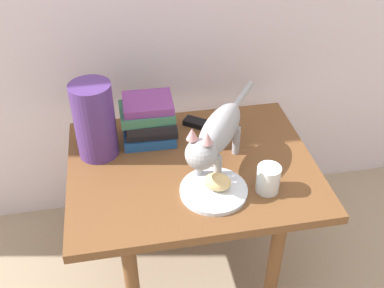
{
  "coord_description": "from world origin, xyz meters",
  "views": [
    {
      "loc": [
        -0.2,
        -1.09,
        1.42
      ],
      "look_at": [
        0.0,
        0.0,
        0.58
      ],
      "focal_mm": 42.43,
      "sensor_mm": 36.0,
      "label": 1
    }
  ],
  "objects_px": {
    "candle_jar": "(268,180)",
    "bread_roll": "(218,182)",
    "green_vase": "(95,120)",
    "cat": "(216,135)",
    "plate": "(214,191)",
    "side_table": "(192,180)",
    "book_stack": "(149,120)",
    "tv_remote": "(204,125)"
  },
  "relations": [
    {
      "from": "candle_jar",
      "to": "bread_roll",
      "type": "bearing_deg",
      "value": 173.12
    },
    {
      "from": "candle_jar",
      "to": "green_vase",
      "type": "bearing_deg",
      "value": 150.91
    },
    {
      "from": "cat",
      "to": "plate",
      "type": "bearing_deg",
      "value": -104.44
    },
    {
      "from": "side_table",
      "to": "book_stack",
      "type": "xyz_separation_m",
      "value": [
        -0.12,
        0.16,
        0.14
      ]
    },
    {
      "from": "green_vase",
      "to": "cat",
      "type": "bearing_deg",
      "value": -22.98
    },
    {
      "from": "book_stack",
      "to": "candle_jar",
      "type": "relative_size",
      "value": 2.19
    },
    {
      "from": "bread_roll",
      "to": "tv_remote",
      "type": "xyz_separation_m",
      "value": [
        0.03,
        0.33,
        -0.03
      ]
    },
    {
      "from": "book_stack",
      "to": "tv_remote",
      "type": "xyz_separation_m",
      "value": [
        0.2,
        0.03,
        -0.06
      ]
    },
    {
      "from": "book_stack",
      "to": "tv_remote",
      "type": "height_order",
      "value": "book_stack"
    },
    {
      "from": "plate",
      "to": "book_stack",
      "type": "xyz_separation_m",
      "value": [
        -0.15,
        0.3,
        0.07
      ]
    },
    {
      "from": "plate",
      "to": "tv_remote",
      "type": "bearing_deg",
      "value": 83.07
    },
    {
      "from": "plate",
      "to": "green_vase",
      "type": "distance_m",
      "value": 0.43
    },
    {
      "from": "cat",
      "to": "candle_jar",
      "type": "height_order",
      "value": "cat"
    },
    {
      "from": "plate",
      "to": "green_vase",
      "type": "relative_size",
      "value": 0.79
    },
    {
      "from": "cat",
      "to": "book_stack",
      "type": "xyz_separation_m",
      "value": [
        -0.18,
        0.2,
        -0.06
      ]
    },
    {
      "from": "plate",
      "to": "bread_roll",
      "type": "distance_m",
      "value": 0.03
    },
    {
      "from": "side_table",
      "to": "book_stack",
      "type": "bearing_deg",
      "value": 125.41
    },
    {
      "from": "candle_jar",
      "to": "cat",
      "type": "bearing_deg",
      "value": 137.62
    },
    {
      "from": "plate",
      "to": "tv_remote",
      "type": "height_order",
      "value": "tv_remote"
    },
    {
      "from": "bread_roll",
      "to": "green_vase",
      "type": "bearing_deg",
      "value": 143.28
    },
    {
      "from": "book_stack",
      "to": "green_vase",
      "type": "xyz_separation_m",
      "value": [
        -0.17,
        -0.05,
        0.05
      ]
    },
    {
      "from": "side_table",
      "to": "cat",
      "type": "distance_m",
      "value": 0.21
    },
    {
      "from": "green_vase",
      "to": "candle_jar",
      "type": "height_order",
      "value": "green_vase"
    },
    {
      "from": "plate",
      "to": "book_stack",
      "type": "height_order",
      "value": "book_stack"
    },
    {
      "from": "candle_jar",
      "to": "plate",
      "type": "bearing_deg",
      "value": 173.67
    },
    {
      "from": "side_table",
      "to": "green_vase",
      "type": "bearing_deg",
      "value": 158.57
    },
    {
      "from": "side_table",
      "to": "green_vase",
      "type": "xyz_separation_m",
      "value": [
        -0.29,
        0.11,
        0.19
      ]
    },
    {
      "from": "candle_jar",
      "to": "book_stack",
      "type": "bearing_deg",
      "value": 134.37
    },
    {
      "from": "book_stack",
      "to": "side_table",
      "type": "bearing_deg",
      "value": -54.59
    },
    {
      "from": "side_table",
      "to": "cat",
      "type": "height_order",
      "value": "cat"
    },
    {
      "from": "plate",
      "to": "book_stack",
      "type": "relative_size",
      "value": 1.07
    },
    {
      "from": "plate",
      "to": "cat",
      "type": "relative_size",
      "value": 0.49
    },
    {
      "from": "side_table",
      "to": "cat",
      "type": "relative_size",
      "value": 1.91
    },
    {
      "from": "tv_remote",
      "to": "book_stack",
      "type": "bearing_deg",
      "value": -135.68
    },
    {
      "from": "green_vase",
      "to": "candle_jar",
      "type": "distance_m",
      "value": 0.56
    },
    {
      "from": "cat",
      "to": "green_vase",
      "type": "height_order",
      "value": "green_vase"
    },
    {
      "from": "candle_jar",
      "to": "side_table",
      "type": "bearing_deg",
      "value": 141.48
    },
    {
      "from": "plate",
      "to": "tv_remote",
      "type": "distance_m",
      "value": 0.33
    },
    {
      "from": "plate",
      "to": "candle_jar",
      "type": "relative_size",
      "value": 2.35
    },
    {
      "from": "cat",
      "to": "tv_remote",
      "type": "distance_m",
      "value": 0.26
    },
    {
      "from": "bread_roll",
      "to": "book_stack",
      "type": "relative_size",
      "value": 0.43
    },
    {
      "from": "plate",
      "to": "cat",
      "type": "bearing_deg",
      "value": 75.56
    }
  ]
}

